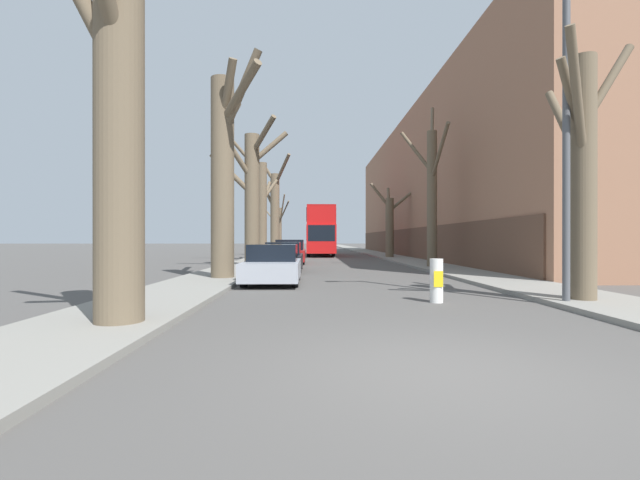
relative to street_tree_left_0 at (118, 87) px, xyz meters
The scene contains 19 objects.
ground_plane 6.69m from the street_tree_left_0, 27.33° to the right, with size 300.00×300.00×0.00m, color #4C4947.
sidewalk_left 47.73m from the street_tree_left_0, 90.51° to the left, with size 2.54×120.00×0.12m, color gray.
sidewalk_right 48.73m from the street_tree_left_0, 78.27° to the left, with size 2.54×120.00×0.12m, color gray.
building_facade_right 34.20m from the street_tree_left_0, 61.82° to the left, with size 10.08×47.25×11.86m.
street_tree_left_0 is the anchor object (origin of this frame).
street_tree_left_1 8.44m from the street_tree_left_0, 89.39° to the left, with size 2.10×4.60×8.09m.
street_tree_left_2 15.71m from the street_tree_left_0, 89.75° to the left, with size 4.13×2.20×7.80m.
street_tree_left_3 22.73m from the street_tree_left_0, 90.46° to the left, with size 3.25×3.47×8.48m.
street_tree_left_4 30.82m from the street_tree_left_0, 89.87° to the left, with size 2.77×3.59×8.83m.
street_tree_left_5 37.95m from the street_tree_left_0, 90.04° to the left, with size 2.86×5.43×6.14m.
street_tree_right_0 9.85m from the street_tree_left_0, 14.56° to the left, with size 2.44×2.67×6.06m.
street_tree_right_1 17.44m from the street_tree_left_0, 57.08° to the left, with size 2.20×4.82×8.88m.
street_tree_right_2 28.09m from the street_tree_left_0, 70.16° to the left, with size 3.97×1.63×6.02m.
double_decker_bus 32.80m from the street_tree_left_0, 82.76° to the left, with size 2.47×10.44×4.37m.
parked_car_0 8.39m from the street_tree_left_0, 75.26° to the left, with size 1.82×3.90×1.33m.
parked_car_1 13.70m from the street_tree_left_0, 81.56° to the left, with size 1.77×4.47×1.37m.
parked_car_2 19.85m from the street_tree_left_0, 84.29° to the left, with size 1.90×4.15×1.48m.
lamp_post 9.18m from the street_tree_left_0, 14.24° to the left, with size 1.40×0.20×8.11m.
traffic_bollard 7.71m from the street_tree_left_0, 24.70° to the left, with size 0.31×0.32×1.04m.
Camera 1 is at (-1.50, -4.78, 1.50)m, focal length 24.00 mm.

